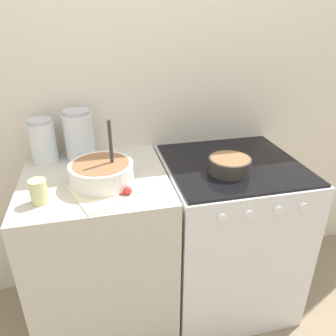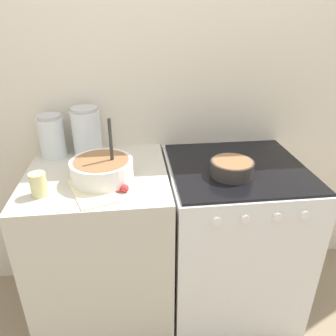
# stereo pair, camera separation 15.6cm
# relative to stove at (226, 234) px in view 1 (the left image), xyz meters

# --- Properties ---
(wall_back) EXTENTS (4.47, 0.05, 2.40)m
(wall_back) POSITION_rel_stove_xyz_m (-0.37, 0.37, 0.74)
(wall_back) COLOR beige
(wall_back) RESTS_ON ground_plane
(countertop_cabinet) EXTENTS (0.70, 0.69, 0.93)m
(countertop_cabinet) POSITION_rel_stove_xyz_m (-0.72, 0.00, 0.00)
(countertop_cabinet) COLOR beige
(countertop_cabinet) RESTS_ON ground_plane
(stove) EXTENTS (0.72, 0.71, 0.93)m
(stove) POSITION_rel_stove_xyz_m (0.00, 0.00, 0.00)
(stove) COLOR silver
(stove) RESTS_ON ground_plane
(mixing_bowl) EXTENTS (0.29, 0.29, 0.30)m
(mixing_bowl) POSITION_rel_stove_xyz_m (-0.69, -0.07, 0.52)
(mixing_bowl) COLOR white
(mixing_bowl) RESTS_ON countertop_cabinet
(baking_pan) EXTENTS (0.21, 0.21, 0.08)m
(baking_pan) POSITION_rel_stove_xyz_m (-0.06, -0.10, 0.50)
(baking_pan) COLOR #38332D
(baking_pan) RESTS_ON stove
(storage_jar_left) EXTENTS (0.14, 0.14, 0.23)m
(storage_jar_left) POSITION_rel_stove_xyz_m (-0.97, 0.25, 0.56)
(storage_jar_left) COLOR silver
(storage_jar_left) RESTS_ON countertop_cabinet
(storage_jar_middle) EXTENTS (0.16, 0.16, 0.27)m
(storage_jar_middle) POSITION_rel_stove_xyz_m (-0.78, 0.25, 0.58)
(storage_jar_middle) COLOR silver
(storage_jar_middle) RESTS_ON countertop_cabinet
(tin_can) EXTENTS (0.07, 0.07, 0.11)m
(tin_can) POSITION_rel_stove_xyz_m (-0.95, -0.18, 0.52)
(tin_can) COLOR beige
(tin_can) RESTS_ON countertop_cabinet
(recipe_page) EXTENTS (0.25, 0.33, 0.01)m
(recipe_page) POSITION_rel_stove_xyz_m (-0.73, -0.18, 0.47)
(recipe_page) COLOR beige
(recipe_page) RESTS_ON countertop_cabinet
(measuring_spoon) EXTENTS (0.12, 0.04, 0.04)m
(measuring_spoon) POSITION_rel_stove_xyz_m (-0.59, -0.20, 0.48)
(measuring_spoon) COLOR red
(measuring_spoon) RESTS_ON countertop_cabinet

